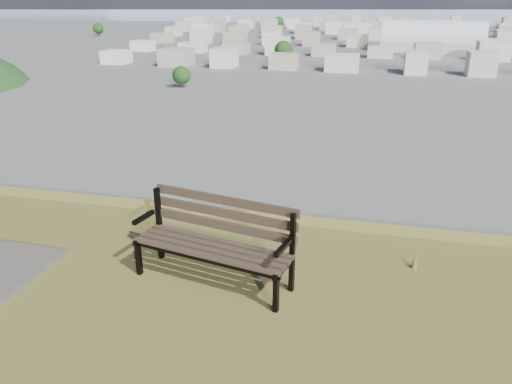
# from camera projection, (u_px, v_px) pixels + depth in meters

# --- Properties ---
(park_bench) EXTENTS (1.82, 0.90, 0.91)m
(park_bench) POSITION_uv_depth(u_px,v_px,m) (216.00, 237.00, 5.37)
(park_bench) COLOR #3E2F23
(park_bench) RESTS_ON hilltop_mesa
(arena) EXTENTS (51.65, 24.73, 21.23)m
(arena) POSITION_uv_depth(u_px,v_px,m) (432.00, 42.00, 258.01)
(arena) COLOR #B5B5B0
(arena) RESTS_ON ground
(city_blocks) EXTENTS (395.00, 361.00, 7.00)m
(city_blocks) POSITION_uv_depth(u_px,v_px,m) (381.00, 30.00, 367.54)
(city_blocks) COLOR #BDB6A6
(city_blocks) RESTS_ON ground
(city_trees) EXTENTS (406.52, 387.20, 9.98)m
(city_trees) POSITION_uv_depth(u_px,v_px,m) (336.00, 35.00, 304.74)
(city_trees) COLOR #38291C
(city_trees) RESTS_ON ground
(bay_water) EXTENTS (2400.00, 700.00, 0.12)m
(bay_water) POSITION_uv_depth(u_px,v_px,m) (384.00, 13.00, 825.37)
(bay_water) COLOR #8392A7
(bay_water) RESTS_ON ground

